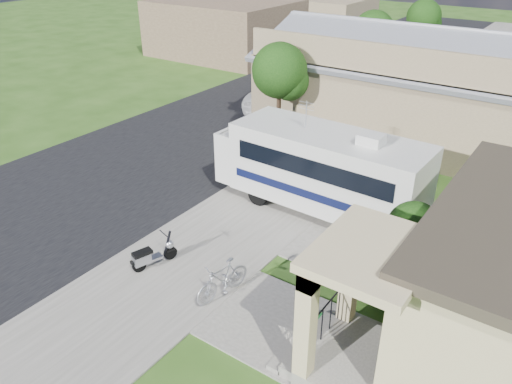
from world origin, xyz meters
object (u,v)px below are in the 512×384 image
Objects in this scene: scooter at (151,255)px; van at (334,71)px; pickup_truck at (285,93)px; garden_hose at (322,322)px; bicycle at (223,281)px; motorhome at (320,167)px; shrub at (413,255)px.

van is at bearing 119.97° from scooter.
garden_hose is (9.77, -13.95, -0.74)m from pickup_truck.
scooter is 0.81× the size of bicycle.
motorhome reaches higher than shrub.
bicycle reaches higher than scooter.
shrub is at bearing 39.70° from scooter.
shrub reaches higher than bicycle.
garden_hose is at bearing 22.25° from bicycle.
bicycle is 0.32× the size of van.
pickup_truck is at bearing 133.12° from shrub.
pickup_truck reaches higher than scooter.
van reaches higher than scooter.
motorhome is 2.47× the size of shrub.
pickup_truck is at bearing 125.00° from garden_hose.
shrub is 2.85m from garden_hose.
motorhome is at bearing 85.55° from scooter.
pickup_truck is (-6.88, 8.85, -0.78)m from motorhome.
van is at bearing 122.27° from shrub.
bicycle is 0.29× the size of pickup_truck.
van is at bearing 119.90° from bicycle.
motorhome reaches higher than bicycle.
pickup_truck is at bearing 129.71° from motorhome.
motorhome is at bearing 102.59° from bicycle.
van reaches higher than garden_hose.
bicycle is 21.66m from van.
motorhome is at bearing 119.55° from garden_hose.
motorhome is 1.34× the size of van.
van is at bearing -100.11° from pickup_truck.
scooter is at bearing 96.20° from pickup_truck.
garden_hose is (-1.40, -2.03, -1.44)m from shrub.
bicycle is (2.51, 0.15, 0.09)m from scooter.
shrub is 0.50× the size of pickup_truck.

